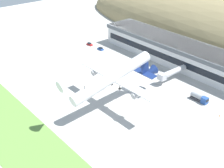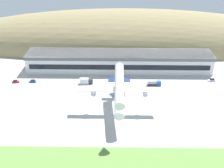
% 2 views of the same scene
% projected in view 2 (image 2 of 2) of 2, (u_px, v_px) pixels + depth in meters
% --- Properties ---
extents(ground_plane, '(360.11, 360.11, 0.00)m').
position_uv_depth(ground_plane, '(121.00, 107.00, 156.96)').
color(ground_plane, '#B7B5AF').
extents(grass_strip_foreground, '(324.10, 21.24, 0.08)m').
position_uv_depth(grass_strip_foreground, '(122.00, 165.00, 117.99)').
color(grass_strip_foreground, '#669342').
rests_on(grass_strip_foreground, ground_plane).
extents(hill_backdrop, '(289.69, 75.56, 54.37)m').
position_uv_depth(hill_backdrop, '(126.00, 44.00, 245.16)').
color(hill_backdrop, '#8E7F56').
rests_on(hill_backdrop, ground_plane).
extents(terminal_building, '(116.56, 18.51, 11.39)m').
position_uv_depth(terminal_building, '(119.00, 60.00, 197.48)').
color(terminal_building, silver).
rests_on(terminal_building, ground_plane).
extents(jetway_0, '(3.38, 17.35, 5.43)m').
position_uv_depth(jetway_0, '(120.00, 76.00, 182.15)').
color(jetway_0, silver).
rests_on(jetway_0, ground_plane).
extents(cargo_airplane, '(41.05, 48.41, 14.25)m').
position_uv_depth(cargo_airplane, '(119.00, 89.00, 147.45)').
color(cargo_airplane, silver).
extents(service_car_0, '(4.36, 1.95, 1.68)m').
position_uv_depth(service_car_0, '(212.00, 80.00, 184.10)').
color(service_car_0, silver).
rests_on(service_car_0, ground_plane).
extents(service_car_1, '(3.99, 1.87, 1.49)m').
position_uv_depth(service_car_1, '(33.00, 81.00, 182.90)').
color(service_car_1, '#264C99').
rests_on(service_car_1, ground_plane).
extents(service_car_2, '(4.04, 1.97, 1.52)m').
position_uv_depth(service_car_2, '(16.00, 82.00, 182.55)').
color(service_car_2, '#B21E1E').
rests_on(service_car_2, ground_plane).
extents(fuel_truck, '(7.93, 2.40, 3.06)m').
position_uv_depth(fuel_truck, '(154.00, 83.00, 178.45)').
color(fuel_truck, '#264C99').
rests_on(fuel_truck, ground_plane).
extents(box_truck, '(7.59, 2.53, 3.34)m').
position_uv_depth(box_truck, '(86.00, 81.00, 180.91)').
color(box_truck, '#333338').
rests_on(box_truck, ground_plane).
extents(traffic_cone_0, '(0.52, 0.52, 0.58)m').
position_uv_depth(traffic_cone_0, '(176.00, 88.00, 175.89)').
color(traffic_cone_0, orange).
rests_on(traffic_cone_0, ground_plane).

